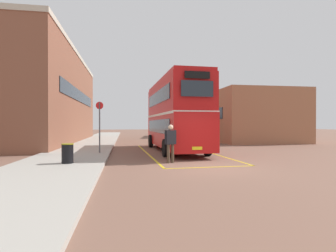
# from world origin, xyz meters

# --- Properties ---
(ground_plane) EXTENTS (135.60, 135.60, 0.00)m
(ground_plane) POSITION_xyz_m (0.00, 14.40, 0.00)
(ground_plane) COLOR brown
(sidewalk_left) EXTENTS (4.00, 57.60, 0.14)m
(sidewalk_left) POSITION_xyz_m (-6.50, 16.80, 0.07)
(sidewalk_left) COLOR #A39E93
(sidewalk_left) RESTS_ON ground
(brick_building_left) EXTENTS (7.09, 22.87, 8.80)m
(brick_building_left) POSITION_xyz_m (-11.58, 17.44, 4.40)
(brick_building_left) COLOR brown
(brick_building_left) RESTS_ON ground
(depot_building_right) EXTENTS (8.17, 17.87, 5.24)m
(depot_building_right) POSITION_xyz_m (9.55, 20.13, 2.62)
(depot_building_right) COLOR #9E6647
(depot_building_right) RESTS_ON ground
(double_decker_bus) EXTENTS (3.00, 10.20, 4.75)m
(double_decker_bus) POSITION_xyz_m (-0.25, 7.24, 2.51)
(double_decker_bus) COLOR black
(double_decker_bus) RESTS_ON ground
(single_deck_bus) EXTENTS (3.70, 9.23, 3.02)m
(single_deck_bus) POSITION_xyz_m (3.41, 27.64, 1.64)
(single_deck_bus) COLOR black
(single_deck_bus) RESTS_ON ground
(pedestrian_boarding) EXTENTS (0.57, 0.39, 1.81)m
(pedestrian_boarding) POSITION_xyz_m (-1.51, 1.72, 1.06)
(pedestrian_boarding) COLOR #473828
(pedestrian_boarding) RESTS_ON ground
(litter_bin) EXTENTS (0.51, 0.51, 0.85)m
(litter_bin) POSITION_xyz_m (-6.08, 1.41, 0.57)
(litter_bin) COLOR black
(litter_bin) RESTS_ON sidewalk_left
(bus_stop_sign) EXTENTS (0.44, 0.08, 3.01)m
(bus_stop_sign) POSITION_xyz_m (-5.09, 5.50, 1.93)
(bus_stop_sign) COLOR #4C4C51
(bus_stop_sign) RESTS_ON sidewalk_left
(bay_marking_yellow) EXTENTS (4.53, 12.26, 0.01)m
(bay_marking_yellow) POSITION_xyz_m (-0.22, 5.36, 0.00)
(bay_marking_yellow) COLOR gold
(bay_marking_yellow) RESTS_ON ground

